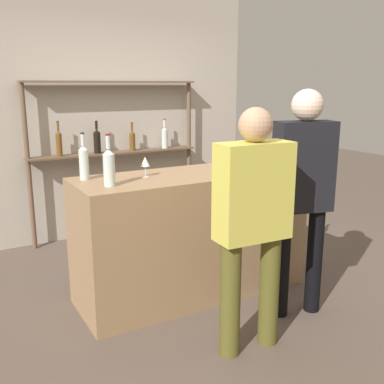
{
  "coord_description": "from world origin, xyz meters",
  "views": [
    {
      "loc": [
        -1.77,
        -3.09,
        1.74
      ],
      "look_at": [
        0.0,
        0.0,
        0.88
      ],
      "focal_mm": 42.0,
      "sensor_mm": 36.0,
      "label": 1
    }
  ],
  "objects_px": {
    "counter_bottle_1": "(282,152)",
    "ice_bucket": "(246,153)",
    "counter_bottle_0": "(109,166)",
    "counter_bottle_2": "(84,162)",
    "customer_right": "(303,186)",
    "wine_glass": "(145,162)",
    "customer_center": "(253,216)"
  },
  "relations": [
    {
      "from": "counter_bottle_1",
      "to": "ice_bucket",
      "type": "height_order",
      "value": "counter_bottle_1"
    },
    {
      "from": "counter_bottle_0",
      "to": "counter_bottle_1",
      "type": "bearing_deg",
      "value": -0.53
    },
    {
      "from": "counter_bottle_2",
      "to": "customer_right",
      "type": "relative_size",
      "value": 0.21
    },
    {
      "from": "customer_right",
      "to": "counter_bottle_1",
      "type": "bearing_deg",
      "value": -12.22
    },
    {
      "from": "wine_glass",
      "to": "customer_center",
      "type": "xyz_separation_m",
      "value": [
        0.29,
        -0.99,
        -0.22
      ]
    },
    {
      "from": "ice_bucket",
      "to": "customer_center",
      "type": "xyz_separation_m",
      "value": [
        -0.74,
        -1.08,
        -0.21
      ]
    },
    {
      "from": "counter_bottle_2",
      "to": "wine_glass",
      "type": "relative_size",
      "value": 2.27
    },
    {
      "from": "counter_bottle_1",
      "to": "wine_glass",
      "type": "distance_m",
      "value": 1.22
    },
    {
      "from": "customer_center",
      "to": "wine_glass",
      "type": "bearing_deg",
      "value": 19.46
    },
    {
      "from": "ice_bucket",
      "to": "counter_bottle_0",
      "type": "bearing_deg",
      "value": -169.05
    },
    {
      "from": "counter_bottle_0",
      "to": "customer_right",
      "type": "bearing_deg",
      "value": -25.46
    },
    {
      "from": "counter_bottle_0",
      "to": "ice_bucket",
      "type": "height_order",
      "value": "counter_bottle_0"
    },
    {
      "from": "ice_bucket",
      "to": "counter_bottle_2",
      "type": "bearing_deg",
      "value": 178.59
    },
    {
      "from": "counter_bottle_2",
      "to": "customer_center",
      "type": "xyz_separation_m",
      "value": [
        0.74,
        -1.11,
        -0.24
      ]
    },
    {
      "from": "counter_bottle_1",
      "to": "customer_right",
      "type": "relative_size",
      "value": 0.2
    },
    {
      "from": "counter_bottle_1",
      "to": "customer_center",
      "type": "distance_m",
      "value": 1.23
    },
    {
      "from": "counter_bottle_1",
      "to": "customer_center",
      "type": "xyz_separation_m",
      "value": [
        -0.91,
        -0.8,
        -0.24
      ]
    },
    {
      "from": "counter_bottle_0",
      "to": "customer_center",
      "type": "xyz_separation_m",
      "value": [
        0.65,
        -0.81,
        -0.25
      ]
    },
    {
      "from": "customer_right",
      "to": "customer_center",
      "type": "height_order",
      "value": "customer_right"
    },
    {
      "from": "counter_bottle_0",
      "to": "counter_bottle_1",
      "type": "distance_m",
      "value": 1.56
    },
    {
      "from": "wine_glass",
      "to": "ice_bucket",
      "type": "xyz_separation_m",
      "value": [
        1.03,
        0.09,
        -0.01
      ]
    },
    {
      "from": "counter_bottle_1",
      "to": "counter_bottle_2",
      "type": "xyz_separation_m",
      "value": [
        -1.65,
        0.32,
        0.0
      ]
    },
    {
      "from": "counter_bottle_1",
      "to": "wine_glass",
      "type": "xyz_separation_m",
      "value": [
        -1.2,
        0.19,
        -0.02
      ]
    },
    {
      "from": "counter_bottle_1",
      "to": "counter_bottle_0",
      "type": "bearing_deg",
      "value": 179.47
    },
    {
      "from": "counter_bottle_0",
      "to": "customer_right",
      "type": "height_order",
      "value": "customer_right"
    },
    {
      "from": "wine_glass",
      "to": "customer_center",
      "type": "relative_size",
      "value": 0.1
    },
    {
      "from": "counter_bottle_2",
      "to": "customer_center",
      "type": "bearing_deg",
      "value": -56.54
    },
    {
      "from": "counter_bottle_0",
      "to": "ice_bucket",
      "type": "relative_size",
      "value": 1.82
    },
    {
      "from": "counter_bottle_2",
      "to": "counter_bottle_0",
      "type": "bearing_deg",
      "value": -73.81
    },
    {
      "from": "wine_glass",
      "to": "ice_bucket",
      "type": "bearing_deg",
      "value": 4.94
    },
    {
      "from": "counter_bottle_0",
      "to": "counter_bottle_1",
      "type": "height_order",
      "value": "counter_bottle_0"
    },
    {
      "from": "counter_bottle_0",
      "to": "ice_bucket",
      "type": "bearing_deg",
      "value": 10.95
    }
  ]
}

